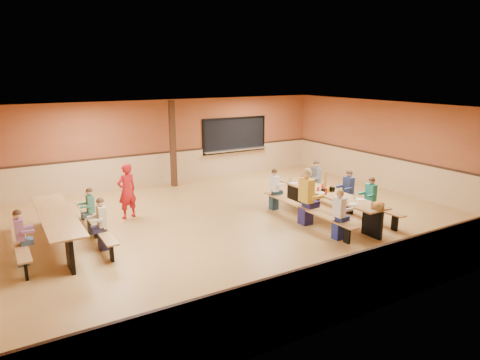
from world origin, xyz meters
TOP-DOWN VIEW (x-y plane):
  - ground at (0.00, 0.00)m, footprint 12.00×12.00m
  - room_envelope at (0.00, 0.00)m, footprint 12.04×10.04m
  - kitchen_pass_through at (2.60, 4.96)m, footprint 2.78×0.28m
  - structural_post at (-0.20, 4.40)m, footprint 0.18×0.18m
  - cafeteria_table_main at (2.13, -1.03)m, footprint 1.91×3.70m
  - cafeteria_table_second at (-4.54, 0.80)m, footprint 1.91×3.70m
  - seated_child_white_left at (1.31, -2.28)m, footprint 0.38×0.31m
  - seated_adult_yellow at (1.31, -1.05)m, footprint 0.50×0.41m
  - seated_child_grey_left at (1.31, 0.41)m, footprint 0.36×0.30m
  - seated_child_teal_right at (2.96, -1.73)m, footprint 0.37×0.30m
  - seated_child_navy_right at (2.96, -0.90)m, footprint 0.38×0.31m
  - seated_child_char_right at (2.96, 0.51)m, footprint 0.39×0.32m
  - seated_child_purple_sec at (-5.37, -0.01)m, footprint 0.36×0.30m
  - seated_child_green_sec at (-3.72, 1.13)m, footprint 0.34×0.28m
  - seated_child_tan_sec at (-3.72, -0.04)m, footprint 0.37×0.30m
  - standing_woman at (-2.60, 1.84)m, footprint 0.64×0.51m
  - punch_pitcher at (2.10, -0.15)m, footprint 0.16×0.16m
  - chip_bowl at (2.17, -2.67)m, footprint 0.32×0.32m
  - napkin_dispenser at (2.26, -0.97)m, footprint 0.10×0.14m
  - condiment_mustard at (2.12, -0.99)m, footprint 0.06×0.06m
  - condiment_ketchup at (1.93, -1.11)m, footprint 0.06×0.06m
  - table_paddle at (2.14, -0.84)m, footprint 0.16×0.16m
  - place_settings at (2.13, -1.03)m, footprint 0.65×3.30m

SIDE VIEW (x-z plane):
  - ground at x=0.00m, z-range 0.00..0.00m
  - cafeteria_table_main at x=2.13m, z-range 0.16..0.90m
  - cafeteria_table_second at x=-4.54m, z-range 0.16..0.90m
  - seated_child_green_sec at x=-3.72m, z-range 0.00..1.16m
  - seated_child_purple_sec at x=-5.37m, z-range 0.00..1.19m
  - seated_child_grey_left at x=1.31m, z-range 0.00..1.19m
  - seated_child_tan_sec at x=-3.72m, z-range 0.00..1.20m
  - seated_child_teal_right at x=2.96m, z-range 0.00..1.20m
  - seated_child_white_left at x=1.31m, z-range 0.00..1.22m
  - seated_child_navy_right at x=2.96m, z-range 0.00..1.24m
  - seated_child_char_right at x=2.96m, z-range 0.00..1.25m
  - room_envelope at x=0.00m, z-range -0.82..2.20m
  - seated_adult_yellow at x=1.31m, z-range 0.00..1.49m
  - standing_woman at x=-2.60m, z-range 0.00..1.54m
  - place_settings at x=2.13m, z-range 0.74..0.85m
  - napkin_dispenser at x=2.26m, z-range 0.74..0.87m
  - chip_bowl at x=2.17m, z-range 0.74..0.89m
  - condiment_mustard at x=2.12m, z-range 0.74..0.91m
  - condiment_ketchup at x=1.93m, z-range 0.74..0.91m
  - punch_pitcher at x=2.10m, z-range 0.74..0.96m
  - table_paddle at x=2.14m, z-range 0.60..1.16m
  - kitchen_pass_through at x=2.60m, z-range 0.80..2.18m
  - structural_post at x=-0.20m, z-range 0.00..3.00m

